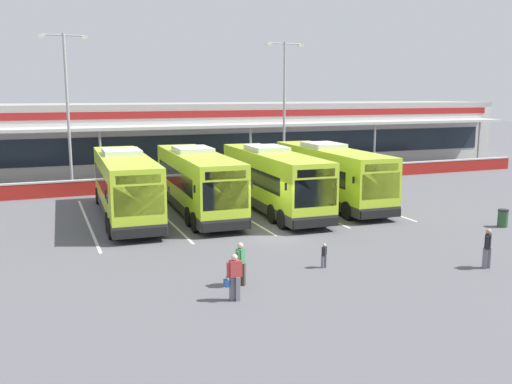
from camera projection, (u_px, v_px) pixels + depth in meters
ground_plane at (272, 234)px, 27.86m from camera, size 200.00×200.00×0.00m
terminal_building at (160, 136)px, 51.99m from camera, size 70.00×13.00×6.00m
red_barrier_wall at (195, 181)px, 41.05m from camera, size 60.00×0.40×1.10m
coach_bus_leftmost at (125, 186)px, 31.20m from camera, size 3.25×12.24×3.78m
coach_bus_left_centre at (197, 183)px, 32.50m from camera, size 3.25×12.24×3.78m
coach_bus_centre at (272, 181)px, 33.18m from camera, size 3.25×12.24×3.78m
coach_bus_right_centre at (330, 176)px, 35.27m from camera, size 3.25×12.24×3.78m
bay_stripe_far_west at (88, 222)px, 30.33m from camera, size 0.14×13.00×0.01m
bay_stripe_west at (164, 216)px, 31.84m from camera, size 0.14×13.00×0.01m
bay_stripe_mid_west at (233, 210)px, 33.36m from camera, size 0.14×13.00×0.01m
bay_stripe_centre at (296, 205)px, 34.87m from camera, size 0.14×13.00×0.01m
bay_stripe_mid_east at (354, 201)px, 36.39m from camera, size 0.14×13.00×0.01m
pedestrian_with_handbag at (234, 276)px, 18.72m from camera, size 0.62×0.33×1.62m
pedestrian_in_dark_coat at (240, 263)px, 20.16m from camera, size 0.44×0.45×1.62m
pedestrian_child at (324, 255)px, 22.31m from camera, size 0.30×0.24×1.00m
pedestrian_near_bin at (488, 247)px, 22.20m from camera, size 0.47×0.42×1.62m
lamp_post_west at (67, 103)px, 38.87m from camera, size 3.24×0.28×11.00m
lamp_post_centre at (284, 101)px, 45.28m from camera, size 3.24×0.28×11.00m
litter_bin at (503, 218)px, 29.19m from camera, size 0.54×0.54×0.93m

